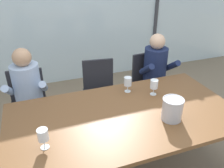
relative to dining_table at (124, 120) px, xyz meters
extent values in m
plane|color=#847056|center=(0.00, 1.00, -0.69)|extent=(14.00, 14.00, 0.00)
cube|color=silver|center=(0.00, 2.43, 0.61)|extent=(7.39, 0.03, 2.60)
cube|color=#38383D|center=(1.66, 2.41, 0.61)|extent=(0.06, 0.06, 2.60)
cube|color=#568942|center=(0.00, 6.30, 0.12)|extent=(13.39, 2.40, 1.61)
cube|color=brown|center=(0.00, 0.00, 0.05)|extent=(2.19, 1.16, 0.04)
cylinder|color=brown|center=(-1.00, 0.48, -0.33)|extent=(0.07, 0.07, 0.72)
cylinder|color=brown|center=(1.00, 0.48, -0.33)|extent=(0.07, 0.07, 0.72)
cube|color=#232328|center=(-0.89, 0.89, -0.23)|extent=(0.47, 0.47, 0.03)
cube|color=#232328|center=(-0.87, 1.09, -0.01)|extent=(0.42, 0.07, 0.42)
cylinder|color=#232328|center=(-1.09, 0.71, -0.47)|extent=(0.04, 0.04, 0.45)
cylinder|color=#232328|center=(-0.71, 0.68, -0.47)|extent=(0.04, 0.04, 0.45)
cylinder|color=#232328|center=(-1.06, 1.09, -0.47)|extent=(0.04, 0.04, 0.45)
cylinder|color=#232328|center=(-0.68, 1.06, -0.47)|extent=(0.04, 0.04, 0.45)
cube|color=#232328|center=(0.04, 0.90, -0.23)|extent=(0.49, 0.49, 0.03)
cube|color=#232328|center=(0.06, 1.09, -0.01)|extent=(0.42, 0.09, 0.42)
cylinder|color=#232328|center=(-0.17, 0.73, -0.47)|extent=(0.04, 0.04, 0.45)
cylinder|color=#232328|center=(0.20, 0.68, -0.47)|extent=(0.04, 0.04, 0.45)
cylinder|color=#232328|center=(-0.13, 1.11, -0.47)|extent=(0.04, 0.04, 0.45)
cylinder|color=#232328|center=(0.25, 1.06, -0.47)|extent=(0.04, 0.04, 0.45)
cube|color=#232328|center=(0.81, 0.91, -0.23)|extent=(0.48, 0.48, 0.03)
cube|color=#232328|center=(0.79, 1.11, -0.01)|extent=(0.42, 0.08, 0.42)
cylinder|color=#232328|center=(0.64, 0.70, -0.47)|extent=(0.04, 0.04, 0.45)
cylinder|color=#232328|center=(1.02, 0.74, -0.47)|extent=(0.04, 0.04, 0.45)
cylinder|color=#232328|center=(0.60, 1.08, -0.47)|extent=(0.04, 0.04, 0.45)
cylinder|color=#232328|center=(0.98, 1.12, -0.47)|extent=(0.04, 0.04, 0.45)
cylinder|color=#9EB2D1|center=(-0.85, 0.93, 0.06)|extent=(0.35, 0.35, 0.52)
sphere|color=tan|center=(-0.85, 0.93, 0.41)|extent=(0.21, 0.21, 0.21)
cube|color=#47423D|center=(-0.96, 0.74, -0.20)|extent=(0.17, 0.41, 0.13)
cube|color=#47423D|center=(-0.78, 0.72, -0.20)|extent=(0.17, 0.41, 0.13)
cylinder|color=#47423D|center=(-0.98, 0.54, -0.45)|extent=(0.10, 0.10, 0.47)
cylinder|color=#47423D|center=(-0.80, 0.52, -0.45)|extent=(0.10, 0.10, 0.47)
cylinder|color=#9EB2D1|center=(-1.05, 0.83, 0.09)|extent=(0.11, 0.33, 0.26)
cylinder|color=#9EB2D1|center=(-0.68, 0.79, 0.09)|extent=(0.11, 0.33, 0.26)
cylinder|color=#192347|center=(0.85, 0.93, 0.06)|extent=(0.33, 0.33, 0.52)
sphere|color=#DBAD89|center=(0.85, 0.93, 0.41)|extent=(0.21, 0.21, 0.21)
cube|color=#47423D|center=(0.76, 0.74, -0.20)|extent=(0.15, 0.41, 0.13)
cube|color=#47423D|center=(0.94, 0.73, -0.20)|extent=(0.15, 0.41, 0.13)
cylinder|color=#47423D|center=(0.75, 0.54, -0.45)|extent=(0.10, 0.10, 0.47)
cylinder|color=#47423D|center=(0.93, 0.53, -0.45)|extent=(0.10, 0.10, 0.47)
cylinder|color=#192347|center=(0.66, 0.82, 0.09)|extent=(0.09, 0.33, 0.26)
cylinder|color=#192347|center=(1.04, 0.80, 0.09)|extent=(0.09, 0.33, 0.26)
cylinder|color=#B7B7BC|center=(0.38, -0.21, 0.17)|extent=(0.18, 0.18, 0.21)
torus|color=silver|center=(0.38, -0.21, 0.27)|extent=(0.19, 0.19, 0.01)
cylinder|color=silver|center=(0.44, 0.24, 0.07)|extent=(0.07, 0.07, 0.00)
cylinder|color=silver|center=(0.44, 0.24, 0.11)|extent=(0.01, 0.01, 0.07)
cylinder|color=silver|center=(0.44, 0.24, 0.19)|extent=(0.08, 0.08, 0.09)
cylinder|color=silver|center=(-0.76, -0.20, 0.07)|extent=(0.07, 0.07, 0.00)
cylinder|color=silver|center=(-0.76, -0.20, 0.11)|extent=(0.01, 0.01, 0.07)
cylinder|color=silver|center=(-0.76, -0.20, 0.19)|extent=(0.08, 0.08, 0.09)
cylinder|color=#E0D184|center=(-0.76, -0.20, 0.17)|extent=(0.07, 0.07, 0.04)
cylinder|color=silver|center=(0.20, 0.39, 0.07)|extent=(0.07, 0.07, 0.00)
cylinder|color=silver|center=(0.20, 0.39, 0.11)|extent=(0.01, 0.01, 0.07)
cylinder|color=silver|center=(0.20, 0.39, 0.19)|extent=(0.08, 0.08, 0.09)
cylinder|color=#560C1E|center=(0.20, 0.39, 0.17)|extent=(0.07, 0.07, 0.04)
camera|label=1|loc=(-0.72, -1.65, 1.34)|focal=36.82mm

